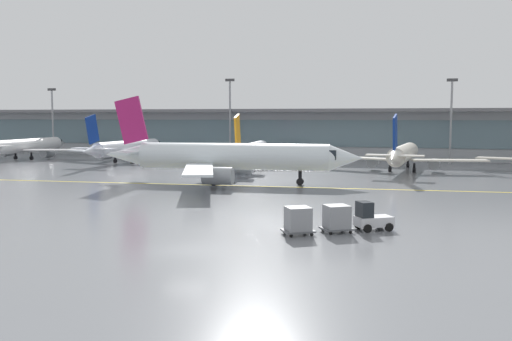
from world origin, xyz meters
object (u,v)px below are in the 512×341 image
object	(u,v)px
gate_airplane_1	(127,148)
gate_airplane_2	(251,151)
taxiing_regional_jet	(230,157)
apron_light_mast_0	(53,119)
apron_light_mast_1	(230,115)
cargo_dolly_lead	(337,218)
gate_airplane_0	(27,146)
gate_airplane_3	(403,154)
baggage_tug	(371,218)
cargo_dolly_trailing	(298,220)
apron_light_mast_2	(451,117)

from	to	relation	value
gate_airplane_1	gate_airplane_2	xyz separation A→B (m)	(23.71, -2.32, 0.00)
gate_airplane_1	taxiing_regional_jet	world-z (taller)	taxiing_regional_jet
apron_light_mast_0	apron_light_mast_1	xyz separation A→B (m)	(38.35, 2.27, 0.71)
gate_airplane_2	apron_light_mast_1	distance (m)	19.80
cargo_dolly_lead	apron_light_mast_1	xyz separation A→B (m)	(-29.86, 63.88, 7.33)
taxiing_regional_jet	gate_airplane_0	bearing A→B (deg)	147.34
gate_airplane_1	gate_airplane_2	world-z (taller)	same
gate_airplane_1	gate_airplane_3	world-z (taller)	same
baggage_tug	cargo_dolly_trailing	world-z (taller)	baggage_tug
baggage_tug	apron_light_mast_2	bearing A→B (deg)	50.19
gate_airplane_2	cargo_dolly_lead	bearing A→B (deg)	-162.03
gate_airplane_3	apron_light_mast_1	xyz separation A→B (m)	(-33.05, 17.02, 5.83)
baggage_tug	cargo_dolly_lead	bearing A→B (deg)	180.00
apron_light_mast_1	apron_light_mast_2	distance (m)	40.40
apron_light_mast_0	apron_light_mast_2	xyz separation A→B (m)	(78.73, 0.85, 0.30)
taxiing_regional_jet	baggage_tug	size ratio (longest dim) A/B	10.99
gate_airplane_0	gate_airplane_3	size ratio (longest dim) A/B	1.00
gate_airplane_0	gate_airplane_3	xyz separation A→B (m)	(69.92, -4.61, 0.00)
taxiing_regional_jet	apron_light_mast_0	bearing A→B (deg)	139.79
gate_airplane_2	baggage_tug	distance (m)	51.35
baggage_tug	apron_light_mast_0	world-z (taller)	apron_light_mast_0
gate_airplane_2	taxiing_regional_jet	distance (m)	22.49
taxiing_regional_jet	apron_light_mast_0	xyz separation A→B (m)	(-51.62, 36.37, 4.46)
baggage_tug	cargo_dolly_trailing	distance (m)	5.57
gate_airplane_1	taxiing_regional_jet	distance (m)	36.97
taxiing_regional_jet	baggage_tug	distance (m)	30.47
taxiing_regional_jet	apron_light_mast_1	distance (m)	41.17
gate_airplane_1	gate_airplane_0	bearing A→B (deg)	88.07
gate_airplane_3	taxiing_regional_jet	bearing A→B (deg)	142.39
gate_airplane_0	apron_light_mast_2	world-z (taller)	apron_light_mast_2
cargo_dolly_lead	apron_light_mast_0	bearing A→B (deg)	105.79
gate_airplane_0	gate_airplane_1	distance (m)	22.49
gate_airplane_1	cargo_dolly_trailing	distance (m)	66.18
gate_airplane_0	cargo_dolly_lead	size ratio (longest dim) A/B	9.78
gate_airplane_1	gate_airplane_2	distance (m)	23.83
gate_airplane_1	apron_light_mast_1	world-z (taller)	apron_light_mast_1
gate_airplane_2	cargo_dolly_lead	xyz separation A→B (m)	(20.60, -47.38, -1.50)
gate_airplane_1	cargo_dolly_lead	size ratio (longest dim) A/B	9.78
cargo_dolly_trailing	apron_light_mast_1	xyz separation A→B (m)	(-27.40, 65.43, 7.33)
cargo_dolly_trailing	gate_airplane_2	bearing A→B (deg)	78.24
gate_airplane_2	gate_airplane_3	bearing A→B (deg)	-96.75
gate_airplane_1	apron_light_mast_0	distance (m)	27.19
apron_light_mast_0	taxiing_regional_jet	bearing A→B (deg)	-35.16
gate_airplane_2	apron_light_mast_2	distance (m)	35.01
taxiing_regional_jet	apron_light_mast_1	size ratio (longest dim) A/B	2.11
gate_airplane_1	baggage_tug	size ratio (longest dim) A/B	8.73
apron_light_mast_0	gate_airplane_1	bearing A→B (deg)	-26.51
gate_airplane_1	apron_light_mast_2	world-z (taller)	apron_light_mast_2
gate_airplane_2	cargo_dolly_lead	size ratio (longest dim) A/B	9.79
cargo_dolly_lead	apron_light_mast_1	distance (m)	70.90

